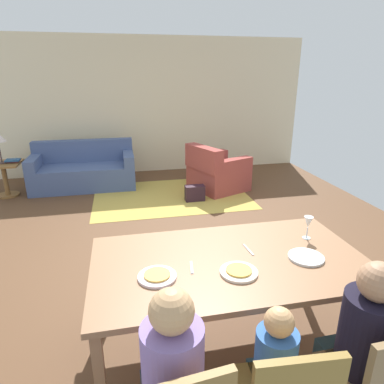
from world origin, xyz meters
TOP-DOWN VIEW (x-y plane):
  - ground_plane at (0.00, 0.49)m, footprint 6.43×6.18m
  - back_wall at (0.00, 3.63)m, footprint 6.43×0.10m
  - dining_table at (0.03, -1.52)m, footprint 1.93×1.07m
  - plate_near_man at (-0.50, -1.64)m, footprint 0.25×0.25m
  - pizza_near_man at (-0.50, -1.64)m, footprint 0.17×0.17m
  - plate_near_child at (0.03, -1.70)m, footprint 0.25×0.25m
  - pizza_near_child at (0.03, -1.70)m, footprint 0.17×0.17m
  - plate_near_woman at (0.56, -1.62)m, footprint 0.25×0.25m
  - wine_glass at (0.73, -1.34)m, footprint 0.07×0.07m
  - fork at (-0.26, -1.57)m, footprint 0.04×0.15m
  - knife at (0.21, -1.42)m, footprint 0.03×0.17m
  - person_child at (0.03, -2.25)m, footprint 0.22×0.29m
  - dining_chair_woman at (0.56, -2.42)m, footprint 0.43×0.43m
  - person_woman at (0.56, -2.24)m, footprint 0.30×0.40m
  - area_rug at (0.12, 1.90)m, footprint 2.60×1.80m
  - couch at (-1.37, 2.76)m, footprint 1.81×0.86m
  - armchair at (0.97, 2.08)m, footprint 1.12×1.12m
  - side_table at (-2.63, 2.50)m, footprint 0.56×0.56m
  - book_lower at (-2.49, 2.56)m, footprint 0.22×0.16m
  - book_upper at (-2.46, 2.51)m, footprint 0.22×0.16m
  - handbag at (0.47, 1.60)m, footprint 0.32×0.16m

SIDE VIEW (x-z plane):
  - ground_plane at x=0.00m, z-range -0.02..0.00m
  - area_rug at x=0.12m, z-range 0.00..0.01m
  - handbag at x=0.47m, z-range 0.00..0.26m
  - couch at x=-1.37m, z-range -0.11..0.71m
  - armchair at x=0.97m, z-range -0.09..0.73m
  - side_table at x=-2.63m, z-range 0.09..0.67m
  - person_child at x=0.03m, z-range -0.03..0.89m
  - dining_chair_woman at x=0.56m, z-range 0.06..0.93m
  - person_woman at x=0.56m, z-range -0.04..1.07m
  - book_lower at x=-2.49m, z-range 0.58..0.61m
  - book_upper at x=-2.46m, z-range 0.61..0.64m
  - dining_table at x=0.03m, z-range 0.32..1.08m
  - fork at x=-0.26m, z-range 0.76..0.77m
  - knife at x=0.21m, z-range 0.76..0.77m
  - plate_near_man at x=-0.50m, z-range 0.76..0.78m
  - plate_near_child at x=0.03m, z-range 0.76..0.78m
  - plate_near_woman at x=0.56m, z-range 0.76..0.78m
  - pizza_near_man at x=-0.50m, z-range 0.78..0.79m
  - pizza_near_child at x=0.03m, z-range 0.78..0.79m
  - wine_glass at x=0.73m, z-range 0.80..0.99m
  - back_wall at x=0.00m, z-range 0.00..2.70m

